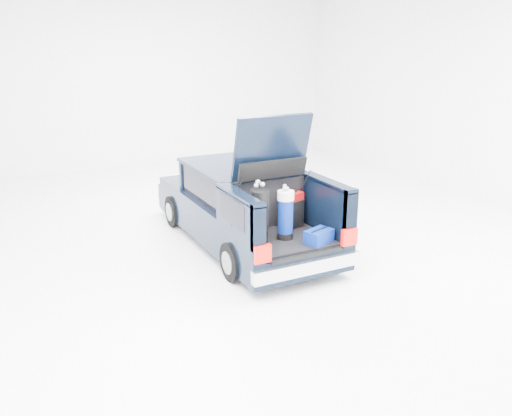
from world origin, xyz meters
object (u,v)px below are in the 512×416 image
blue_golf_bag (285,214)px  blue_duffel (319,236)px  black_golf_bag (259,217)px  car (241,206)px  red_suitcase (291,210)px

blue_golf_bag → blue_duffel: bearing=-54.3°
black_golf_bag → blue_duffel: bearing=-3.1°
car → blue_golf_bag: bearing=-89.7°
blue_duffel → blue_golf_bag: bearing=113.7°
car → blue_duffel: (0.37, -1.99, 0.03)m
blue_duffel → black_golf_bag: bearing=139.9°
car → black_golf_bag: car is taller
car → blue_golf_bag: size_ratio=5.38×
car → red_suitcase: (0.35, -1.19, 0.22)m
red_suitcase → blue_duffel: (0.03, -0.79, -0.19)m
black_golf_bag → blue_duffel: black_golf_bag is taller
red_suitcase → blue_duffel: size_ratio=1.26×
red_suitcase → car: bearing=87.4°
car → black_golf_bag: 1.77m
car → black_golf_bag: bearing=-106.0°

